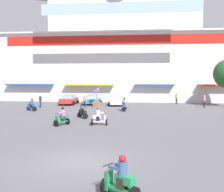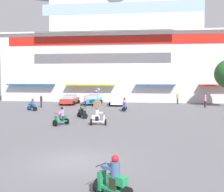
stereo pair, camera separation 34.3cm
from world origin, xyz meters
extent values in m
plane|color=#5B5A60|center=(0.00, 13.00, 0.00)|extent=(128.00, 128.00, 0.00)
cube|color=silver|center=(0.00, 36.83, 5.54)|extent=(41.14, 13.66, 11.08)
cube|color=silver|center=(0.00, 37.51, 14.90)|extent=(25.01, 12.29, 7.63)
cube|color=red|center=(0.00, 29.94, 9.89)|extent=(37.85, 0.12, 1.38)
cube|color=silver|center=(0.00, 29.90, 11.20)|extent=(41.14, 0.70, 0.24)
cube|color=#20528D|center=(-15.14, 29.45, 2.81)|extent=(7.91, 1.10, 0.20)
cube|color=gold|center=(-5.25, 29.45, 2.81)|extent=(7.86, 1.10, 0.20)
cube|color=#2E508B|center=(5.01, 29.45, 2.81)|extent=(6.07, 1.10, 0.20)
cube|color=#99B7C6|center=(0.00, 24.50, 13.37)|extent=(22.01, 0.08, 1.53)
cube|color=#B62F25|center=(-7.57, 25.84, 0.60)|extent=(1.85, 4.26, 0.66)
cube|color=#97B9C5|center=(-7.57, 25.84, 1.17)|extent=(1.59, 2.13, 0.47)
cylinder|color=black|center=(-8.49, 27.16, 0.30)|extent=(0.60, 0.17, 0.60)
cylinder|color=black|center=(-6.65, 27.15, 0.30)|extent=(0.60, 0.17, 0.60)
cylinder|color=black|center=(-8.50, 24.52, 0.30)|extent=(0.60, 0.17, 0.60)
cylinder|color=black|center=(-6.66, 24.52, 0.30)|extent=(0.60, 0.17, 0.60)
cube|color=#368DC2|center=(-4.19, 26.32, 0.59)|extent=(1.90, 4.30, 0.64)
cube|color=#9FB7CA|center=(-4.19, 26.32, 1.15)|extent=(1.59, 2.17, 0.49)
cylinder|color=black|center=(-5.06, 27.67, 0.30)|extent=(0.60, 0.18, 0.60)
cylinder|color=black|center=(-3.26, 27.62, 0.30)|extent=(0.60, 0.18, 0.60)
cylinder|color=black|center=(-5.12, 25.03, 0.30)|extent=(0.60, 0.18, 0.60)
cylinder|color=black|center=(-3.33, 24.98, 0.30)|extent=(0.60, 0.18, 0.60)
cube|color=white|center=(-0.53, 25.51, 0.67)|extent=(1.90, 4.42, 0.79)
cube|color=#99B2BF|center=(-0.53, 25.51, 1.35)|extent=(1.55, 2.25, 0.57)
cylinder|color=black|center=(-1.43, 26.81, 0.30)|extent=(0.61, 0.20, 0.60)
cylinder|color=black|center=(0.22, 26.90, 0.30)|extent=(0.61, 0.20, 0.60)
cylinder|color=black|center=(-1.27, 24.12, 0.30)|extent=(0.61, 0.20, 0.60)
cylinder|color=black|center=(0.38, 24.22, 0.30)|extent=(0.61, 0.20, 0.60)
cylinder|color=black|center=(1.70, -3.29, 0.26)|extent=(0.41, 0.51, 0.52)
cube|color=#1E894E|center=(2.19, -3.62, 0.32)|extent=(1.03, 0.82, 0.10)
cube|color=#1E894E|center=(2.37, -3.74, 0.67)|extent=(0.72, 0.62, 0.28)
cube|color=#1E894E|center=(1.80, -3.35, 0.48)|extent=(0.29, 0.34, 0.66)
cylinder|color=black|center=(1.78, -3.34, 1.01)|extent=(0.32, 0.45, 0.04)
cube|color=#282A1C|center=(2.29, -3.68, 0.55)|extent=(0.41, 0.42, 0.36)
cylinder|color=#3A5880|center=(2.29, -3.68, 0.99)|extent=(0.44, 0.44, 0.51)
sphere|color=red|center=(2.29, -3.68, 1.36)|extent=(0.25, 0.25, 0.25)
cube|color=#3A5880|center=(2.07, -3.54, 1.02)|extent=(0.55, 0.53, 0.10)
cylinder|color=black|center=(-2.38, 12.77, 0.26)|extent=(0.50, 0.43, 0.52)
cylinder|color=black|center=(-3.16, 13.76, 0.26)|extent=(0.50, 0.43, 0.52)
cube|color=black|center=(-2.77, 13.26, 0.32)|extent=(0.90, 1.04, 0.10)
cube|color=black|center=(-2.91, 13.44, 0.65)|extent=(0.67, 0.74, 0.28)
cube|color=black|center=(-2.46, 12.87, 0.46)|extent=(0.34, 0.31, 0.64)
cylinder|color=black|center=(-2.45, 12.85, 0.99)|extent=(0.43, 0.35, 0.04)
cube|color=#172B3F|center=(-2.85, 13.36, 0.53)|extent=(0.42, 0.42, 0.36)
cylinder|color=#44644D|center=(-2.85, 13.36, 0.96)|extent=(0.45, 0.45, 0.50)
sphere|color=black|center=(-2.85, 13.36, 1.32)|extent=(0.25, 0.25, 0.25)
cube|color=#44644D|center=(-2.68, 13.14, 0.99)|extent=(0.54, 0.56, 0.10)
cylinder|color=black|center=(-3.95, 8.63, 0.26)|extent=(0.51, 0.41, 0.52)
cylinder|color=black|center=(-3.28, 9.63, 0.26)|extent=(0.51, 0.41, 0.52)
cube|color=#1F8056|center=(-3.61, 9.13, 0.32)|extent=(0.83, 1.04, 0.10)
cube|color=#1F8056|center=(-3.49, 9.31, 0.71)|extent=(0.63, 0.73, 0.28)
cube|color=#1F8056|center=(-3.88, 8.73, 0.50)|extent=(0.34, 0.29, 0.69)
cylinder|color=black|center=(-3.90, 8.71, 1.05)|extent=(0.45, 0.32, 0.04)
cube|color=#22262C|center=(-3.55, 9.23, 0.59)|extent=(0.42, 0.41, 0.36)
cylinder|color=pink|center=(-3.55, 9.23, 1.05)|extent=(0.44, 0.44, 0.56)
sphere|color=black|center=(-3.55, 9.23, 1.44)|extent=(0.25, 0.25, 0.25)
cube|color=pink|center=(-3.70, 9.01, 1.08)|extent=(0.53, 0.55, 0.10)
cylinder|color=black|center=(0.94, 18.60, 0.26)|extent=(0.52, 0.15, 0.52)
cylinder|color=black|center=(0.97, 19.90, 0.26)|extent=(0.52, 0.15, 0.52)
cube|color=#1E529F|center=(0.95, 19.25, 0.32)|extent=(0.30, 1.15, 0.10)
cube|color=#1E529F|center=(0.96, 19.48, 0.69)|extent=(0.32, 0.74, 0.28)
cube|color=#1E529F|center=(0.94, 18.73, 0.49)|extent=(0.32, 0.15, 0.68)
cylinder|color=black|center=(0.94, 18.70, 1.03)|extent=(0.52, 0.05, 0.04)
cube|color=gray|center=(0.95, 19.38, 0.57)|extent=(0.33, 0.29, 0.36)
cylinder|color=pink|center=(0.95, 19.38, 1.04)|extent=(0.33, 0.33, 0.58)
sphere|color=black|center=(0.95, 19.38, 1.44)|extent=(0.25, 0.25, 0.25)
cube|color=pink|center=(0.95, 19.09, 1.07)|extent=(0.35, 0.45, 0.10)
cylinder|color=black|center=(-10.58, 18.56, 0.26)|extent=(0.41, 0.51, 0.52)
cylinder|color=black|center=(-9.53, 17.83, 0.26)|extent=(0.41, 0.51, 0.52)
cube|color=#22549E|center=(-10.05, 18.19, 0.32)|extent=(1.08, 0.87, 0.10)
cube|color=#22549E|center=(-9.87, 18.06, 0.68)|extent=(0.76, 0.65, 0.28)
cube|color=#22549E|center=(-10.47, 18.48, 0.48)|extent=(0.30, 0.34, 0.67)
cylinder|color=black|center=(-10.49, 18.50, 1.02)|extent=(0.33, 0.45, 0.04)
cube|color=black|center=(-9.95, 18.12, 0.56)|extent=(0.41, 0.42, 0.36)
cylinder|color=#345779|center=(-9.95, 18.12, 1.00)|extent=(0.45, 0.45, 0.52)
sphere|color=red|center=(-9.95, 18.12, 1.37)|extent=(0.25, 0.25, 0.25)
cube|color=#345779|center=(-10.18, 18.28, 1.03)|extent=(0.56, 0.53, 0.10)
cylinder|color=black|center=(0.06, 9.66, 0.26)|extent=(0.21, 0.53, 0.52)
cylinder|color=black|center=(-1.13, 9.51, 0.26)|extent=(0.21, 0.53, 0.52)
cube|color=silver|center=(-0.53, 9.58, 0.32)|extent=(1.08, 0.41, 0.10)
cube|color=silver|center=(-0.75, 9.56, 0.69)|extent=(0.70, 0.38, 0.28)
cube|color=silver|center=(-0.06, 9.64, 0.49)|extent=(0.18, 0.33, 0.68)
cylinder|color=black|center=(-0.03, 9.64, 1.03)|extent=(0.10, 0.52, 0.04)
cube|color=black|center=(-0.65, 9.57, 0.57)|extent=(0.32, 0.35, 0.36)
cylinder|color=silver|center=(-0.65, 9.57, 1.02)|extent=(0.36, 0.36, 0.55)
sphere|color=#2A5C9E|center=(-0.65, 9.57, 1.41)|extent=(0.25, 0.25, 0.25)
cube|color=silver|center=(-0.39, 9.60, 1.05)|extent=(0.48, 0.39, 0.10)
cylinder|color=black|center=(-4.60, 22.89, 0.40)|extent=(0.29, 0.29, 0.81)
cylinder|color=pink|center=(-4.60, 22.89, 1.10)|extent=(0.46, 0.46, 0.59)
sphere|color=tan|center=(-4.60, 22.89, 1.51)|extent=(0.23, 0.23, 0.23)
cylinder|color=black|center=(11.25, 23.82, 0.43)|extent=(0.24, 0.24, 0.86)
cylinder|color=pink|center=(11.25, 23.82, 1.16)|extent=(0.38, 0.38, 0.60)
sphere|color=tan|center=(11.25, 23.82, 1.58)|extent=(0.24, 0.24, 0.24)
cylinder|color=#1D2050|center=(-10.23, 21.49, 0.42)|extent=(0.29, 0.29, 0.83)
cylinder|color=#2C272E|center=(-10.23, 21.49, 1.15)|extent=(0.46, 0.46, 0.63)
sphere|color=tan|center=(-10.23, 21.49, 1.56)|extent=(0.20, 0.20, 0.20)
cylinder|color=#1D2C49|center=(8.21, 27.95, 0.46)|extent=(0.28, 0.28, 0.92)
cylinder|color=gold|center=(8.21, 27.95, 1.20)|extent=(0.46, 0.46, 0.57)
sphere|color=tan|center=(8.21, 27.95, 1.59)|extent=(0.21, 0.21, 0.21)
cube|color=#996945|center=(-2.97, 22.97, 0.38)|extent=(1.04, 0.84, 0.75)
cylinder|color=#4C4C4C|center=(-2.97, 22.97, 1.35)|extent=(0.04, 0.04, 1.20)
sphere|color=#55CB54|center=(-2.84, 22.95, 2.27)|extent=(0.37, 0.37, 0.37)
sphere|color=yellow|center=(-2.82, 23.17, 2.37)|extent=(0.32, 0.32, 0.32)
sphere|color=orange|center=(-3.06, 23.11, 2.17)|extent=(0.31, 0.31, 0.31)
sphere|color=#EC2D9B|center=(-3.27, 22.95, 2.07)|extent=(0.37, 0.37, 0.37)
sphere|color=#409FE4|center=(-3.05, 22.83, 2.15)|extent=(0.31, 0.31, 0.31)
sphere|color=purple|center=(-2.90, 22.87, 2.38)|extent=(0.36, 0.36, 0.36)
camera|label=1|loc=(2.86, -12.20, 4.01)|focal=42.71mm
camera|label=2|loc=(3.20, -12.16, 4.01)|focal=42.71mm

